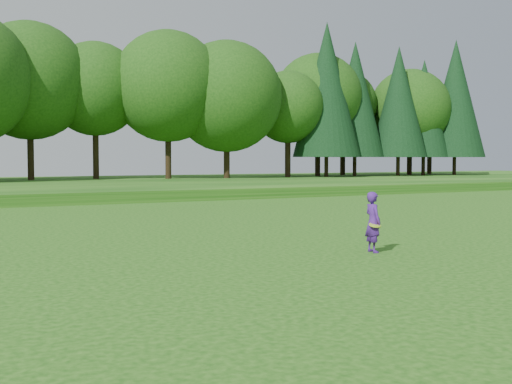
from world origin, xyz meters
TOP-DOWN VIEW (x-y plane):
  - ground at (0.00, 0.00)m, footprint 140.00×140.00m
  - berm at (0.00, 34.00)m, footprint 130.00×30.00m
  - walking_path at (0.00, 20.00)m, footprint 130.00×1.60m
  - treeline at (0.00, 38.00)m, footprint 104.00×7.00m
  - woman at (2.63, -0.07)m, footprint 0.43×0.59m

SIDE VIEW (x-z plane):
  - ground at x=0.00m, z-range 0.00..0.00m
  - walking_path at x=0.00m, z-range 0.00..0.04m
  - berm at x=0.00m, z-range 0.00..0.60m
  - woman at x=2.63m, z-range 0.00..1.46m
  - treeline at x=0.00m, z-range 0.60..15.60m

